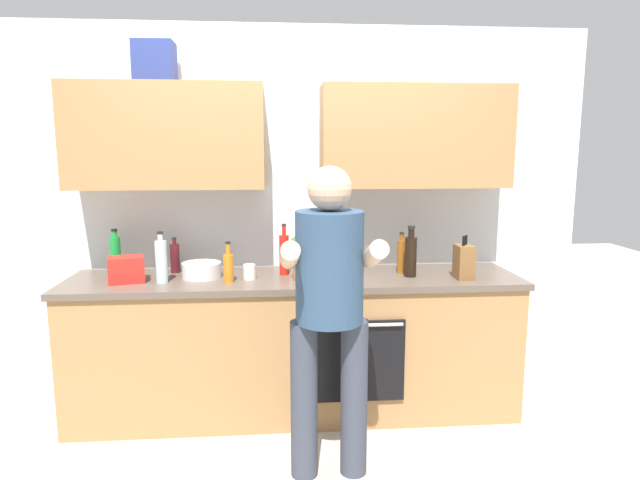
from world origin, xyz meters
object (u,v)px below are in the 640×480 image
bottle_wine (175,258)px  cup_coffee (249,272)px  bottle_water (161,261)px  bottle_soy (411,255)px  mixing_bowl (202,270)px  potted_herb (303,254)px  bottle_soda (116,254)px  person_standing (329,299)px  bottle_vinegar (301,255)px  bottle_hotsauce (284,254)px  bottle_juice (228,267)px  bottle_syrup (401,256)px  knife_block (464,262)px  grocery_bag_crisps (126,269)px

bottle_wine → cup_coffee: size_ratio=2.53×
bottle_water → bottle_soy: bottle_soy is taller
mixing_bowl → potted_herb: (0.63, -0.12, 0.12)m
bottle_soda → bottle_wine: bearing=1.2°
person_standing → bottle_wine: (-0.92, 0.92, 0.04)m
bottle_vinegar → bottle_water: bearing=-168.7°
bottle_soda → potted_herb: bearing=-12.9°
bottle_water → bottle_hotsauce: (0.74, 0.15, 0.00)m
bottle_juice → bottle_water: bearing=175.1°
bottle_vinegar → bottle_soy: bottle_soy is taller
bottle_water → potted_herb: 0.85m
bottle_syrup → knife_block: bearing=-28.6°
bottle_water → bottle_soy: 1.53m
bottle_wine → cup_coffee: bottle_wine is taller
bottle_soda → bottle_water: (0.34, -0.26, 0.01)m
person_standing → grocery_bag_crisps: (-1.17, 0.67, 0.02)m
bottle_soda → bottle_juice: bottle_soda is taller
bottle_syrup → cup_coffee: (-0.98, -0.09, -0.07)m
bottle_juice → bottle_syrup: bearing=8.9°
bottle_water → person_standing: bearing=-34.1°
person_standing → mixing_bowl: person_standing is taller
bottle_vinegar → cup_coffee: 0.36m
knife_block → potted_herb: (-1.00, 0.04, 0.06)m
bottle_vinegar → bottle_water: 0.87m
grocery_bag_crisps → bottle_juice: bearing=-5.7°
bottle_juice → bottle_hotsauce: 0.39m
bottle_wine → bottle_water: bearing=-96.4°
cup_coffee → potted_herb: potted_herb is taller
bottle_juice → potted_herb: potted_herb is taller
bottle_soy → grocery_bag_crisps: 1.75m
bottle_syrup → cup_coffee: bottle_syrup is taller
person_standing → potted_herb: size_ratio=5.65×
bottle_syrup → bottle_juice: bottle_syrup is taller
bottle_soda → bottle_wine: (0.37, 0.01, -0.03)m
knife_block → grocery_bag_crisps: 2.07m
bottle_water → knife_block: (1.85, -0.05, -0.03)m
bottle_juice → grocery_bag_crisps: bearing=174.3°
bottle_syrup → knife_block: (0.35, -0.19, -0.01)m
mixing_bowl → person_standing: bearing=-46.0°
bottle_juice → knife_block: knife_block is taller
knife_block → bottle_water: bearing=178.4°
bottle_water → knife_block: 1.85m
bottle_wine → potted_herb: potted_herb is taller
bottle_hotsauce → bottle_soy: (0.79, -0.12, 0.00)m
bottle_soda → bottle_soy: size_ratio=0.90×
person_standing → bottle_water: (-0.95, 0.64, 0.08)m
person_standing → bottle_vinegar: (-0.10, 0.81, 0.06)m
cup_coffee → potted_herb: bearing=-9.3°
bottle_water → bottle_soy: bearing=1.2°
grocery_bag_crisps → knife_block: bearing=-2.2°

